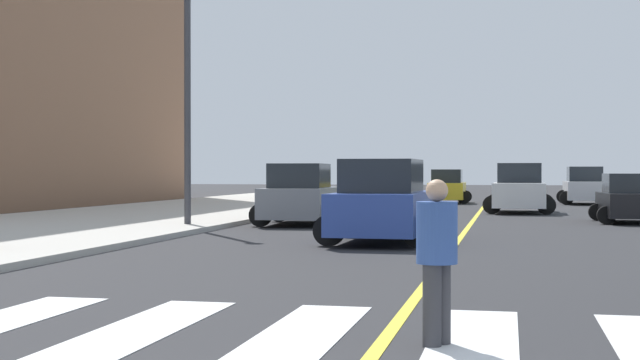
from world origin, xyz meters
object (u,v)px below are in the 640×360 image
car_yellow_third (447,187)px  car_green_seventh (375,189)px  car_gray_fifth (301,196)px  car_blue_nearest (383,204)px  street_lamp (187,79)px  car_white_fourth (520,190)px  pedestrian_crossing (437,254)px  car_black_sixth (628,200)px  car_silver_second (585,187)px

car_yellow_third → car_green_seventh: bearing=-114.3°
car_yellow_third → car_gray_fifth: bearing=-99.6°
car_blue_nearest → street_lamp: bearing=150.7°
car_white_fourth → pedestrian_crossing: size_ratio=2.84×
car_gray_fifth → car_blue_nearest: bearing=-63.6°
car_yellow_third → car_black_sixth: bearing=-67.6°
car_blue_nearest → car_black_sixth: size_ratio=1.22×
car_yellow_third → pedestrian_crossing: 39.94m
car_white_fourth → street_lamp: (-9.91, -12.89, 3.55)m
car_gray_fifth → street_lamp: bearing=-137.5°
car_blue_nearest → car_green_seventh: car_blue_nearest is taller
car_black_sixth → street_lamp: street_lamp is taller
car_blue_nearest → car_silver_second: 28.31m
car_silver_second → pedestrian_crossing: car_silver_second is taller
car_silver_second → car_white_fourth: car_white_fourth is taller
car_green_seventh → car_blue_nearest: bearing=-79.2°
car_white_fourth → car_gray_fifth: car_white_fourth is taller
car_silver_second → car_black_sixth: bearing=89.9°
car_white_fourth → car_black_sixth: (3.51, -6.68, -0.19)m
car_silver_second → car_yellow_third: size_ratio=1.08×
pedestrian_crossing → car_blue_nearest: bearing=-141.3°
car_gray_fifth → car_black_sixth: size_ratio=1.20×
car_yellow_third → car_black_sixth: (7.25, -17.21, -0.08)m
car_green_seventh → car_black_sixth: bearing=-44.1°
car_blue_nearest → car_white_fourth: bearing=80.0°
car_blue_nearest → car_gray_fifth: bearing=120.2°
car_blue_nearest → street_lamp: street_lamp is taller
car_green_seventh → pedestrian_crossing: 33.61m
car_white_fourth → car_black_sixth: size_ratio=1.25×
car_blue_nearest → car_silver_second: car_blue_nearest is taller
car_white_fourth → car_green_seventh: (-6.71, 3.82, -0.08)m
car_black_sixth → car_silver_second: bearing=-91.7°
car_blue_nearest → street_lamp: (-6.49, 3.87, 3.58)m
car_green_seventh → pedestrian_crossing: car_green_seventh is taller
car_blue_nearest → car_yellow_third: size_ratio=1.11×
car_black_sixth → street_lamp: 15.25m
car_silver_second → car_blue_nearest: bearing=75.7°
car_gray_fifth → car_yellow_third: bearing=78.5°
car_blue_nearest → car_black_sixth: car_blue_nearest is taller
car_gray_fifth → pedestrian_crossing: size_ratio=2.73×
car_black_sixth → street_lamp: bearing=23.1°
car_white_fourth → car_black_sixth: 7.55m
car_yellow_third → pedestrian_crossing: (2.63, -39.85, 0.05)m
car_blue_nearest → car_yellow_third: car_blue_nearest is taller
car_blue_nearest → pedestrian_crossing: car_blue_nearest is taller
car_yellow_third → car_green_seventh: 7.34m
car_black_sixth → pedestrian_crossing: (-4.62, -22.64, 0.13)m
car_blue_nearest → pedestrian_crossing: 12.77m
car_black_sixth → car_blue_nearest: bearing=53.7°
car_green_seventh → car_yellow_third: bearing=67.9°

